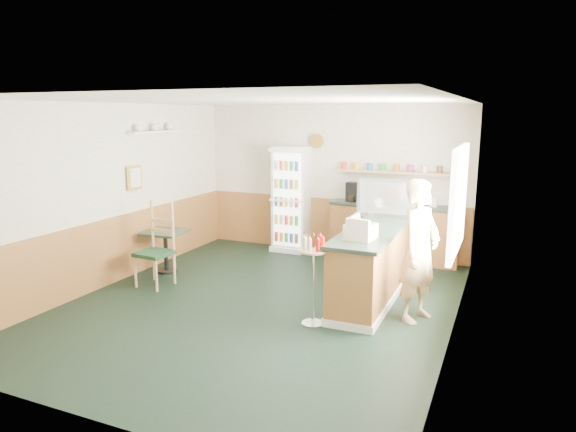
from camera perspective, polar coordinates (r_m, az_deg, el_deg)
The scene contains 13 objects.
ground at distance 7.11m, azimuth -3.10°, elevation -9.66°, with size 6.00×6.00×0.00m, color black.
room_envelope at distance 7.46m, azimuth -2.27°, elevation 3.47°, with size 5.04×6.02×2.72m.
service_counter at distance 7.49m, azimuth 9.95°, elevation -5.00°, with size 0.68×3.01×1.01m.
back_counter at distance 9.13m, azimuth 11.56°, elevation -1.52°, with size 2.24×0.42×1.69m.
drinks_fridge at distance 9.56m, azimuth 0.34°, elevation 1.88°, with size 0.64×0.54×1.95m.
display_case at distance 7.98m, azimuth 11.35°, elevation 1.99°, with size 0.96×0.50×0.54m.
cash_register at distance 6.42m, azimuth 8.09°, elevation -1.72°, with size 0.33×0.35×0.19m, color beige.
shopkeeper at distance 6.50m, azimuth 14.43°, elevation -3.81°, with size 0.59×0.43×1.77m, color tan.
condiment_stand at distance 6.20m, azimuth 2.82°, elevation -5.72°, with size 0.35×0.35×1.10m.
newspaper_rack at distance 7.53m, azimuth 7.38°, elevation -3.18°, with size 0.09×0.44×0.88m.
cafe_table at distance 8.56m, azimuth -13.45°, elevation -2.94°, with size 0.68×0.68×0.68m.
cafe_chair at distance 7.94m, azimuth -14.25°, elevation -2.79°, with size 0.50×0.50×1.26m.
dog_doorstop at distance 7.29m, azimuth 5.53°, elevation -8.05°, with size 0.23×0.30×0.28m.
Camera 1 is at (2.99, -5.93, 2.54)m, focal length 32.00 mm.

